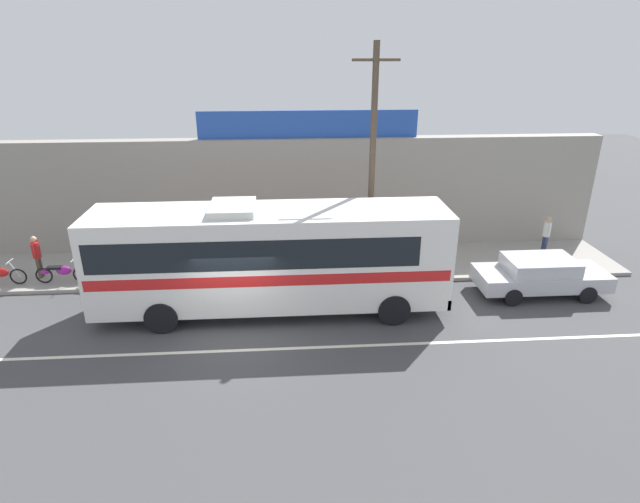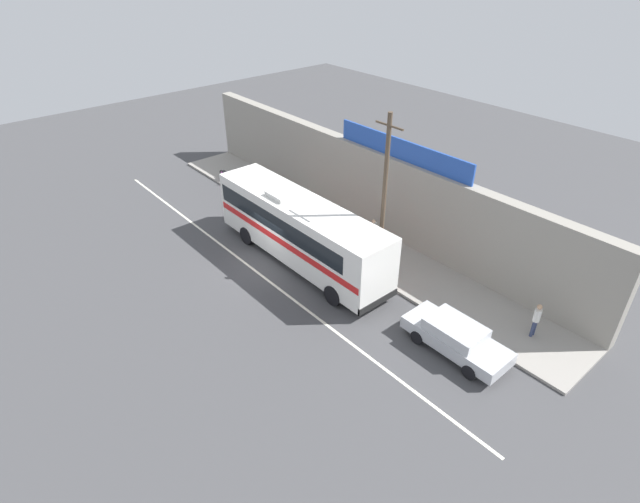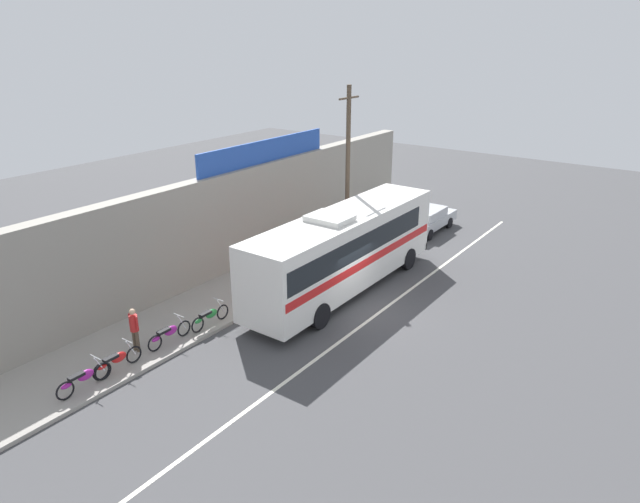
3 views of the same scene
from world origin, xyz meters
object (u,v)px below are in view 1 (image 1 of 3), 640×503
(pedestrian_near_shop, at_px, (546,233))
(intercity_bus, at_px, (269,254))
(motorcycle_blue, at_px, (61,272))
(motorcycle_black, at_px, (110,273))
(pedestrian_far_left, at_px, (312,238))
(pedestrian_far_right, at_px, (37,254))
(parked_car, at_px, (540,275))
(utility_pole, at_px, (372,164))

(pedestrian_near_shop, bearing_deg, intercity_bus, -161.38)
(intercity_bus, relative_size, motorcycle_blue, 5.83)
(motorcycle_blue, distance_m, motorcycle_black, 1.82)
(pedestrian_far_left, height_order, pedestrian_far_right, pedestrian_far_left)
(pedestrian_far_left, bearing_deg, parked_car, -22.10)
(parked_car, xyz_separation_m, pedestrian_far_left, (-8.01, 3.25, 0.38))
(motorcycle_black, relative_size, pedestrian_far_right, 1.17)
(utility_pole, xyz_separation_m, pedestrian_far_right, (-12.44, 0.75, -3.36))
(pedestrian_far_right, bearing_deg, parked_car, -7.33)
(pedestrian_far_left, xyz_separation_m, pedestrian_far_right, (-10.39, -0.89, -0.01))
(parked_car, height_order, utility_pole, utility_pole)
(parked_car, xyz_separation_m, pedestrian_far_right, (-18.40, 2.37, 0.36))
(intercity_bus, distance_m, pedestrian_far_left, 4.31)
(parked_car, distance_m, utility_pole, 7.21)
(parked_car, xyz_separation_m, pedestrian_near_shop, (1.74, 3.22, 0.38))
(motorcycle_blue, bearing_deg, intercity_bus, -17.40)
(pedestrian_far_left, bearing_deg, motorcycle_black, -167.60)
(intercity_bus, height_order, motorcycle_black, intercity_bus)
(motorcycle_blue, xyz_separation_m, pedestrian_near_shop, (19.13, 1.41, 0.55))
(motorcycle_blue, height_order, pedestrian_near_shop, pedestrian_near_shop)
(utility_pole, relative_size, motorcycle_blue, 4.26)
(motorcycle_blue, bearing_deg, motorcycle_black, -6.90)
(parked_car, bearing_deg, pedestrian_far_right, 172.67)
(motorcycle_blue, height_order, pedestrian_far_right, pedestrian_far_right)
(pedestrian_near_shop, bearing_deg, utility_pole, -168.27)
(motorcycle_blue, distance_m, pedestrian_far_right, 1.27)
(motorcycle_blue, bearing_deg, parked_car, -5.94)
(intercity_bus, height_order, pedestrian_near_shop, intercity_bus)
(pedestrian_far_left, relative_size, pedestrian_near_shop, 1.00)
(motorcycle_black, bearing_deg, utility_pole, 0.15)
(intercity_bus, bearing_deg, utility_pole, 31.27)
(motorcycle_black, relative_size, pedestrian_far_left, 1.15)
(pedestrian_far_left, relative_size, pedestrian_far_right, 1.01)
(pedestrian_far_left, distance_m, pedestrian_far_right, 10.43)
(utility_pole, distance_m, pedestrian_far_right, 12.91)
(motorcycle_black, bearing_deg, intercity_bus, -20.40)
(parked_car, distance_m, pedestrian_far_right, 18.56)
(motorcycle_blue, bearing_deg, utility_pole, -0.97)
(pedestrian_far_right, bearing_deg, intercity_bus, -18.81)
(parked_car, height_order, pedestrian_far_left, pedestrian_far_left)
(pedestrian_far_left, bearing_deg, pedestrian_far_right, -175.11)
(parked_car, relative_size, pedestrian_far_right, 2.76)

